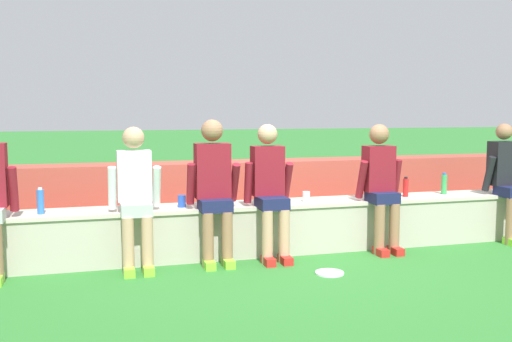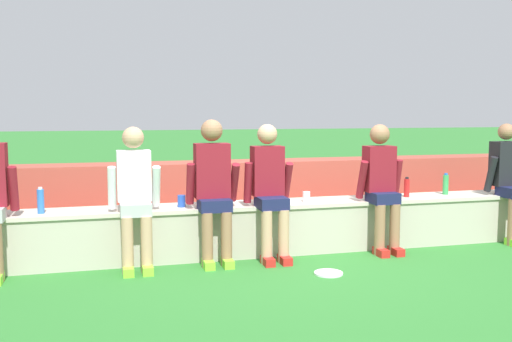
% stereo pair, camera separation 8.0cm
% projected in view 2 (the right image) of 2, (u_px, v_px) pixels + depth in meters
% --- Properties ---
extents(ground_plane, '(80.00, 80.00, 0.00)m').
position_uv_depth(ground_plane, '(291.00, 257.00, 6.04)').
color(ground_plane, '#2D752D').
extents(stone_seating_wall, '(7.33, 0.51, 0.55)m').
position_uv_depth(stone_seating_wall, '(285.00, 225.00, 6.24)').
color(stone_seating_wall, '#B7AF9E').
rests_on(stone_seating_wall, ground).
extents(brick_bleachers, '(10.56, 1.12, 0.89)m').
position_uv_depth(brick_bleachers, '(258.00, 203.00, 7.27)').
color(brick_bleachers, maroon).
rests_on(brick_bleachers, ground).
extents(person_left_of_center, '(0.50, 0.55, 1.38)m').
position_uv_depth(person_left_of_center, '(135.00, 193.00, 5.54)').
color(person_left_of_center, tan).
rests_on(person_left_of_center, ground).
extents(person_center, '(0.53, 0.49, 1.44)m').
position_uv_depth(person_center, '(213.00, 186.00, 5.73)').
color(person_center, '#996B4C').
rests_on(person_center, ground).
extents(person_right_of_center, '(0.50, 0.55, 1.39)m').
position_uv_depth(person_right_of_center, '(270.00, 187.00, 5.89)').
color(person_right_of_center, tan).
rests_on(person_right_of_center, ground).
extents(person_far_right, '(0.50, 0.48, 1.38)m').
position_uv_depth(person_far_right, '(382.00, 183.00, 6.20)').
color(person_far_right, '#996B4C').
rests_on(person_far_right, ground).
extents(person_rightmost_edge, '(0.48, 0.53, 1.38)m').
position_uv_depth(person_rightmost_edge, '(510.00, 180.00, 6.66)').
color(person_rightmost_edge, '#996B4C').
rests_on(person_rightmost_edge, ground).
extents(water_bottle_near_left, '(0.06, 0.06, 0.23)m').
position_uv_depth(water_bottle_near_left, '(407.00, 188.00, 6.56)').
color(water_bottle_near_left, red).
rests_on(water_bottle_near_left, stone_seating_wall).
extents(water_bottle_mid_left, '(0.07, 0.07, 0.25)m').
position_uv_depth(water_bottle_mid_left, '(446.00, 184.00, 6.75)').
color(water_bottle_mid_left, green).
rests_on(water_bottle_mid_left, stone_seating_wall).
extents(water_bottle_near_right, '(0.07, 0.07, 0.26)m').
position_uv_depth(water_bottle_near_right, '(41.00, 201.00, 5.50)').
color(water_bottle_near_right, blue).
rests_on(water_bottle_near_right, stone_seating_wall).
extents(plastic_cup_left_end, '(0.08, 0.08, 0.12)m').
position_uv_depth(plastic_cup_left_end, '(182.00, 201.00, 5.88)').
color(plastic_cup_left_end, blue).
rests_on(plastic_cup_left_end, stone_seating_wall).
extents(plastic_cup_right_end, '(0.08, 0.08, 0.11)m').
position_uv_depth(plastic_cup_right_end, '(306.00, 197.00, 6.21)').
color(plastic_cup_right_end, white).
rests_on(plastic_cup_right_end, stone_seating_wall).
extents(frisbee, '(0.27, 0.27, 0.02)m').
position_uv_depth(frisbee, '(329.00, 273.00, 5.39)').
color(frisbee, white).
rests_on(frisbee, ground).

